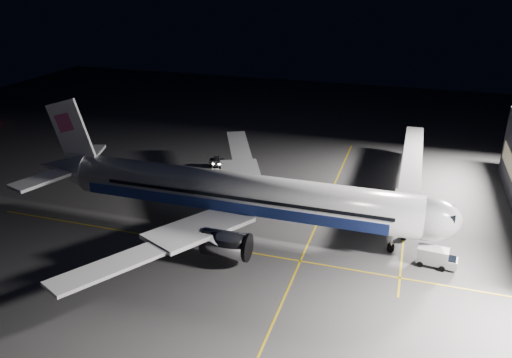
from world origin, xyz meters
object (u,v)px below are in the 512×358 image
object	(u,v)px
service_truck	(436,257)
safety_cone_b	(228,203)
jet_bridge	(411,170)
safety_cone_c	(298,191)
baggage_tug	(217,162)
airliner	(233,193)
safety_cone_a	(248,213)

from	to	relation	value
service_truck	safety_cone_b	size ratio (longest dim) A/B	9.22
jet_bridge	safety_cone_c	world-z (taller)	jet_bridge
baggage_tug	airliner	bearing A→B (deg)	-74.63
safety_cone_a	baggage_tug	bearing A→B (deg)	125.04
baggage_tug	service_truck	bearing A→B (deg)	-43.35
airliner	safety_cone_a	size ratio (longest dim) A/B	90.48
airliner	safety_cone_a	xyz separation A→B (m)	(0.87, 4.00, -4.82)
baggage_tug	safety_cone_c	size ratio (longest dim) A/B	5.33
jet_bridge	service_truck	xyz separation A→B (m)	(3.95, -20.10, -3.30)
safety_cone_b	safety_cone_c	distance (m)	12.05
service_truck	safety_cone_a	size ratio (longest dim) A/B	7.13
service_truck	baggage_tug	size ratio (longest dim) A/B	1.65
baggage_tug	safety_cone_c	world-z (taller)	baggage_tug
safety_cone_a	safety_cone_b	distance (m)	4.64
service_truck	baggage_tug	bearing A→B (deg)	154.36
service_truck	safety_cone_b	world-z (taller)	service_truck
service_truck	baggage_tug	xyz separation A→B (m)	(-37.92, 22.82, -0.42)
jet_bridge	safety_cone_b	size ratio (longest dim) A/B	65.44
airliner	service_truck	distance (m)	27.38
safety_cone_b	jet_bridge	bearing A→B (deg)	24.23
service_truck	safety_cone_c	bearing A→B (deg)	148.04
airliner	safety_cone_a	distance (m)	6.33
jet_bridge	service_truck	world-z (taller)	jet_bridge
airliner	jet_bridge	world-z (taller)	airliner
safety_cone_a	safety_cone_c	xyz separation A→B (m)	(5.15, 10.00, -0.06)
safety_cone_b	airliner	bearing A→B (deg)	-62.79
service_truck	safety_cone_a	xyz separation A→B (m)	(-26.16, 6.04, -0.94)
airliner	safety_cone_c	bearing A→B (deg)	66.76
safety_cone_a	safety_cone_b	world-z (taller)	safety_cone_a
safety_cone_c	safety_cone_a	bearing A→B (deg)	-117.23
baggage_tug	safety_cone_b	distance (m)	16.47
baggage_tug	jet_bridge	bearing A→B (deg)	-16.89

